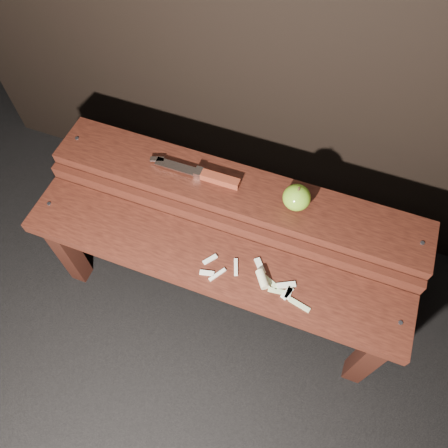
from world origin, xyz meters
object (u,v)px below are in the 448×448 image
(bench_front_tier, at_px, (210,271))
(apple, at_px, (297,198))
(knife, at_px, (209,176))
(bench_rear_tier, at_px, (235,204))

(bench_front_tier, xyz_separation_m, apple, (0.19, 0.23, 0.18))
(knife, bearing_deg, apple, -0.13)
(bench_rear_tier, xyz_separation_m, apple, (0.19, 0.00, 0.12))
(apple, xyz_separation_m, knife, (-0.28, 0.00, -0.03))
(bench_rear_tier, bearing_deg, knife, 176.94)
(apple, relative_size, knife, 0.29)
(apple, bearing_deg, bench_rear_tier, -178.67)
(knife, bearing_deg, bench_front_tier, -68.30)
(bench_rear_tier, relative_size, apple, 13.83)
(bench_rear_tier, xyz_separation_m, knife, (-0.09, 0.00, 0.10))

